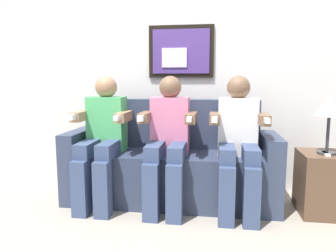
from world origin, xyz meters
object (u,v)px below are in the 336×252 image
Objects in this scene: couch at (171,166)px; person_on_right at (238,139)px; person_on_left at (103,135)px; spare_remote_on_table at (326,154)px; side_table_right at (325,183)px; table_lamp at (330,108)px; person_in_middle at (168,137)px.

couch is 0.66m from person_on_right.
person_on_left is 1.81m from spare_remote_on_table.
table_lamp is (-0.02, -0.04, 0.61)m from side_table_right.
spare_remote_on_table is (-0.03, -0.07, 0.26)m from side_table_right.
table_lamp is 0.35m from spare_remote_on_table.
person_in_middle is (0.57, 0.00, 0.00)m from person_on_left.
side_table_right is at bearing 5.02° from person_on_right.
couch is at bearing 89.98° from person_in_middle.
couch is 1.26m from spare_remote_on_table.
side_table_right is 1.09× the size of table_lamp.
table_lamp reaches higher than couch.
person_in_middle is at bearing -90.02° from couch.
couch is 1.65× the size of person_on_right.
person_on_left is 1.00× the size of person_on_right.
person_on_left is 8.54× the size of spare_remote_on_table.
spare_remote_on_table is at bearing -8.11° from couch.
couch is 1.65× the size of person_in_middle.
side_table_right is at bearing 64.61° from spare_remote_on_table.
person_in_middle is at bearing -177.22° from side_table_right.
spare_remote_on_table reaches higher than side_table_right.
person_on_left reaches higher than table_lamp.
couch is 3.99× the size of table_lamp.
side_table_right is at bearing 66.95° from table_lamp.
person_on_right is at bearing 179.24° from spare_remote_on_table.
person_on_left is 0.57m from person_in_middle.
table_lamp is at bearing -6.53° from couch.
side_table_right is at bearing -4.76° from couch.
spare_remote_on_table is at bearing -115.39° from side_table_right.
side_table_right is (0.70, 0.06, -0.36)m from person_on_right.
person_in_middle and person_on_right have the same top height.
spare_remote_on_table is at bearing -0.41° from person_in_middle.
person_in_middle is 1.28m from table_lamp.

